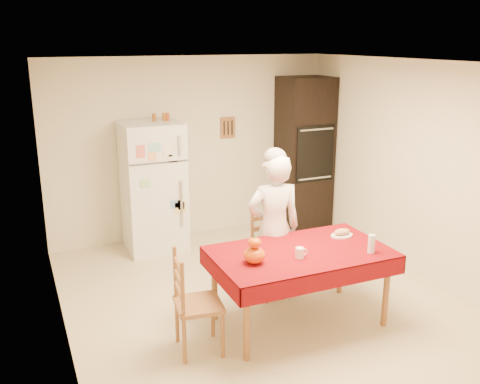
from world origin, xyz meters
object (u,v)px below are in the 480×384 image
pumpkin_lower (254,255)px  bread_plate (342,235)px  refrigerator (153,187)px  chair_far (271,248)px  coffee_mug (300,253)px  wine_glass (371,244)px  seated_woman (274,229)px  dining_table (300,258)px  chair_left (191,300)px  oven_cabinet (304,153)px

pumpkin_lower → bread_plate: bearing=12.8°
refrigerator → chair_far: 1.98m
coffee_mug → wine_glass: size_ratio=0.57×
seated_woman → wine_glass: size_ratio=9.13×
pumpkin_lower → chair_far: bearing=54.2°
coffee_mug → bread_plate: 0.75m
dining_table → bread_plate: bread_plate is taller
chair_far → pumpkin_lower: chair_far is taller
refrigerator → seated_woman: 2.08m
seated_woman → bread_plate: 0.70m
chair_left → oven_cabinet: bearing=-38.3°
oven_cabinet → chair_left: (-2.61, -2.59, -0.59)m
bread_plate → oven_cabinet: bearing=69.0°
oven_cabinet → bread_plate: bearing=-111.0°
chair_far → seated_woman: 0.35m
refrigerator → chair_far: bearing=-64.3°
chair_far → chair_left: size_ratio=1.00×
oven_cabinet → chair_left: 3.72m
seated_woman → coffee_mug: seated_woman is taller
refrigerator → pumpkin_lower: size_ratio=8.53×
chair_far → coffee_mug: 0.93m
chair_far → chair_left: (-1.18, -0.78, 0.00)m
wine_glass → coffee_mug: bearing=167.5°
oven_cabinet → pumpkin_lower: size_ratio=11.04×
refrigerator → coffee_mug: (0.70, -2.62, -0.04)m
refrigerator → wine_glass: 3.10m
chair_far → wine_glass: bearing=-65.4°
oven_cabinet → seated_woman: bearing=-127.2°
oven_cabinet → dining_table: size_ratio=1.29×
chair_left → pumpkin_lower: (0.60, -0.02, 0.33)m
chair_far → coffee_mug: chair_far is taller
chair_far → pumpkin_lower: (-0.58, -0.80, 0.33)m
oven_cabinet → dining_table: 2.96m
chair_left → seated_woman: bearing=-54.2°
oven_cabinet → chair_far: (-1.43, -1.80, -0.59)m
coffee_mug → seated_woman: bearing=82.9°
dining_table → chair_left: bearing=-176.9°
refrigerator → coffee_mug: bearing=-75.1°
chair_left → wine_glass: bearing=-90.8°
chair_left → dining_table: bearing=-79.9°
seated_woman → pumpkin_lower: (-0.52, -0.63, 0.03)m
coffee_mug → wine_glass: bearing=-12.5°
oven_cabinet → bread_plate: oven_cabinet is taller
wine_glass → bread_plate: (-0.01, 0.47, -0.08)m
refrigerator → bread_plate: bearing=-59.2°
refrigerator → dining_table: size_ratio=1.00×
coffee_mug → wine_glass: (0.69, -0.15, 0.04)m
oven_cabinet → coffee_mug: oven_cabinet is taller
dining_table → seated_woman: 0.57m
oven_cabinet → seated_woman: size_ratio=1.37×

